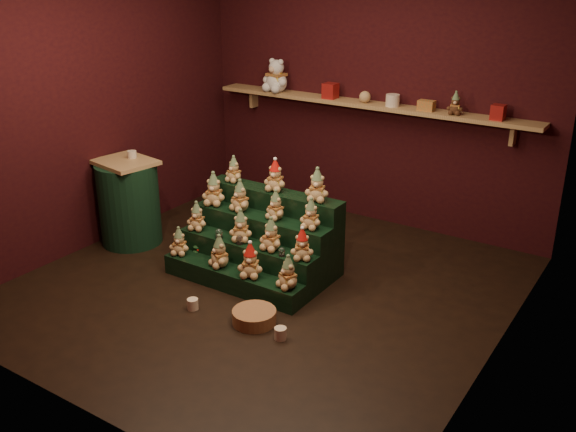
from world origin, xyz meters
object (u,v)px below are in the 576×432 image
Objects in this scene: riser_tier_front at (232,279)px; side_table at (129,202)px; brown_bear at (455,103)px; mug_left at (193,304)px; snow_globe_b at (240,240)px; snow_globe_c at (282,252)px; white_bear at (276,71)px; snow_globe_a at (219,234)px; mug_right at (280,333)px; wicker_basket at (254,317)px; mini_christmas_tree at (198,253)px.

side_table is at bearing 171.07° from riser_tier_front.
riser_tier_front is 6.52× the size of brown_bear.
side_table is 1.64m from mug_left.
side_table is 4.06× the size of brown_bear.
snow_globe_b is 2.43m from brown_bear.
brown_bear reaches higher than snow_globe_c.
white_bear is at bearing 114.77° from snow_globe_b.
mug_right is at bearing -29.40° from snow_globe_a.
mug_left is at bearing -71.43° from snow_globe_a.
white_bear is at bearing 81.02° from side_table.
side_table is at bearing 163.28° from wicker_basket.
brown_bear is (0.67, 2.37, 1.37)m from wicker_basket.
snow_globe_a is 0.35m from mini_christmas_tree.
white_bear is at bearing 101.38° from mini_christmas_tree.
snow_globe_c reaches higher than mug_left.
snow_globe_b is 1.45m from side_table.
riser_tier_front is at bearing 0.60° from side_table.
snow_globe_c is 2.54m from white_bear.
white_bear is 2.06m from brown_bear.
snow_globe_c is 0.22× the size of wicker_basket.
white_bear is (-0.83, 2.48, 1.50)m from mug_left.
brown_bear reaches higher than mug_left.
mini_christmas_tree is 0.69× the size of white_bear.
side_table is 3.35m from brown_bear.
mini_christmas_tree is (-0.24, -0.02, -0.25)m from snow_globe_a.
side_table is (-1.90, 0.07, 0.03)m from snow_globe_c.
snow_globe_a reaches higher than mug_left.
mug_right is 0.32m from wicker_basket.
brown_bear is at bearing 63.64° from mug_left.
snow_globe_a is 1.05× the size of snow_globe_b.
snow_globe_a is at bearing -63.43° from white_bear.
snow_globe_c is 0.17× the size of white_bear.
mug_right is at bearing -35.76° from snow_globe_b.
mug_left is 0.20× the size of white_bear.
snow_globe_b is 0.72m from mug_left.
side_table is at bearing -159.46° from brown_bear.
mug_right is at bearing -47.38° from white_bear.
white_bear is (0.59, 1.78, 1.12)m from side_table.
side_table is 2.41m from mug_right.
brown_bear is at bearing 47.96° from mini_christmas_tree.
snow_globe_c reaches higher than mini_christmas_tree.
side_table is 9.41× the size of mug_left.
mug_left is (-0.05, -0.47, -0.04)m from riser_tier_front.
white_bear is at bearing 108.54° from snow_globe_a.
riser_tier_front is 15.62× the size of snow_globe_a.
snow_globe_b is 0.54m from mini_christmas_tree.
snow_globe_c is (0.45, 0.00, -0.00)m from snow_globe_b.
mini_christmas_tree is at bearing 156.03° from mug_right.
mug_left is 3.01m from white_bear.
mug_right is at bearing 1.74° from mug_left.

